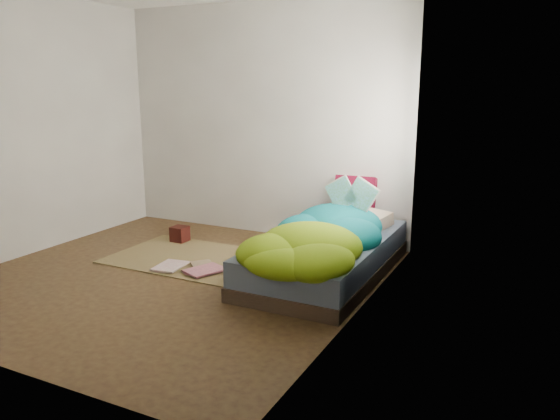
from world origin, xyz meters
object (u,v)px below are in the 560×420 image
(pillow_magenta, at_px, (355,197))
(wooden_box, at_px, (180,234))
(open_book, at_px, (351,184))
(floor_book_b, at_px, (197,267))
(bed, at_px, (326,257))
(floor_book_a, at_px, (159,265))

(pillow_magenta, height_order, wooden_box, pillow_magenta)
(pillow_magenta, distance_m, open_book, 0.68)
(pillow_magenta, xyz_separation_m, open_book, (0.17, -0.61, 0.25))
(pillow_magenta, bearing_deg, floor_book_b, -132.01)
(pillow_magenta, bearing_deg, bed, -90.07)
(bed, bearing_deg, pillow_magenta, 93.37)
(bed, distance_m, floor_book_b, 1.22)
(wooden_box, height_order, floor_book_a, wooden_box)
(floor_book_b, bearing_deg, pillow_magenta, 73.75)
(wooden_box, bearing_deg, pillow_magenta, 20.27)
(floor_book_b, bearing_deg, wooden_box, 158.16)
(open_book, distance_m, floor_book_a, 1.98)
(open_book, xyz_separation_m, wooden_box, (-1.96, -0.05, -0.71))
(open_book, bearing_deg, pillow_magenta, 104.54)
(bed, xyz_separation_m, floor_book_b, (-1.13, -0.44, -0.14))
(wooden_box, height_order, floor_book_b, wooden_box)
(pillow_magenta, bearing_deg, open_book, -77.85)
(pillow_magenta, height_order, floor_book_b, pillow_magenta)
(wooden_box, xyz_separation_m, floor_book_b, (0.71, -0.69, -0.07))
(wooden_box, distance_m, floor_book_b, 0.99)
(open_book, height_order, wooden_box, open_book)
(bed, bearing_deg, wooden_box, 172.14)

